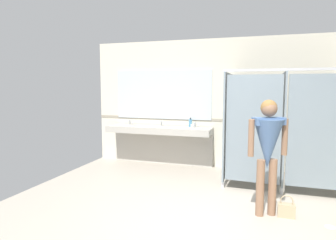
% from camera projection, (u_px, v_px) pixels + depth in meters
% --- Properties ---
extents(ground_plane, '(6.32, 6.63, 0.10)m').
position_uv_depth(ground_plane, '(201.00, 233.00, 3.74)').
color(ground_plane, '#B2A899').
extents(wall_back, '(6.32, 0.12, 2.81)m').
position_uv_depth(wall_back, '(231.00, 104.00, 6.49)').
color(wall_back, beige).
rests_on(wall_back, ground_plane).
extents(wall_back_tile_band, '(6.32, 0.01, 0.06)m').
position_uv_depth(wall_back_tile_band, '(230.00, 120.00, 6.47)').
color(wall_back_tile_band, '#9E937F').
rests_on(wall_back_tile_band, wall_back).
extents(vanity_counter, '(2.38, 0.57, 1.00)m').
position_uv_depth(vanity_counter, '(160.00, 136.00, 6.79)').
color(vanity_counter, '#B2ADA3').
rests_on(vanity_counter, ground_plane).
extents(mirror_panel, '(2.28, 0.02, 1.11)m').
position_uv_depth(mirror_panel, '(163.00, 95.00, 6.88)').
color(mirror_panel, silver).
rests_on(mirror_panel, wall_back).
extents(bathroom_stalls, '(2.01, 1.44, 2.07)m').
position_uv_depth(bathroom_stalls, '(283.00, 126.00, 5.27)').
color(bathroom_stalls, gray).
rests_on(bathroom_stalls, ground_plane).
extents(person_standing, '(0.54, 0.54, 1.61)m').
position_uv_depth(person_standing, '(268.00, 143.00, 4.05)').
color(person_standing, '#8C664C').
rests_on(person_standing, ground_plane).
extents(handbag, '(0.22, 0.12, 0.31)m').
position_uv_depth(handbag, '(286.00, 210.00, 4.08)').
color(handbag, tan).
rests_on(handbag, ground_plane).
extents(soap_dispenser, '(0.07, 0.07, 0.20)m').
position_uv_depth(soap_dispenser, '(190.00, 123.00, 6.62)').
color(soap_dispenser, teal).
rests_on(soap_dispenser, vanity_counter).
extents(paper_cup, '(0.07, 0.07, 0.10)m').
position_uv_depth(paper_cup, '(192.00, 127.00, 6.32)').
color(paper_cup, white).
rests_on(paper_cup, vanity_counter).
extents(floor_drain_cover, '(0.14, 0.14, 0.01)m').
position_uv_depth(floor_drain_cover, '(330.00, 227.00, 3.79)').
color(floor_drain_cover, '#B7BABF').
rests_on(floor_drain_cover, ground_plane).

